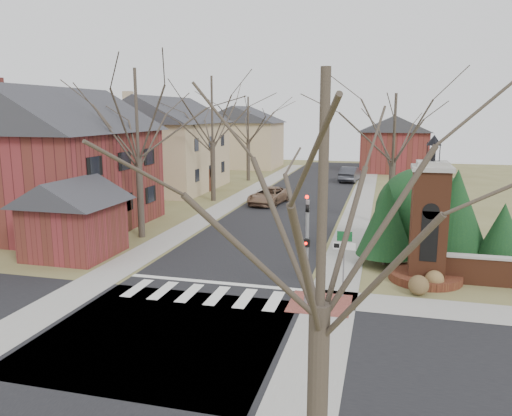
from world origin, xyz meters
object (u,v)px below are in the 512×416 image
(brick_gate_monument, at_px, (428,233))
(distant_car, at_px, (350,174))
(traffic_signal_pole, at_px, (307,242))
(sign_post, at_px, (344,251))
(pickup_truck, at_px, (269,196))

(brick_gate_monument, distance_m, distant_car, 32.50)
(traffic_signal_pole, xyz_separation_m, sign_post, (1.29, 1.41, -0.64))
(traffic_signal_pole, relative_size, brick_gate_monument, 0.69)
(brick_gate_monument, relative_size, pickup_truck, 1.30)
(pickup_truck, relative_size, distant_car, 1.02)
(distant_car, bearing_deg, pickup_truck, 76.39)
(sign_post, height_order, distant_car, sign_post)
(brick_gate_monument, distance_m, pickup_truck, 19.99)
(sign_post, bearing_deg, pickup_truck, 111.38)
(sign_post, xyz_separation_m, distant_car, (-2.19, 34.99, -1.14))
(brick_gate_monument, xyz_separation_m, pickup_truck, (-11.07, 16.57, -1.47))
(pickup_truck, xyz_separation_m, distant_car, (5.47, 15.41, 0.12))
(pickup_truck, bearing_deg, traffic_signal_pole, -65.61)
(pickup_truck, bearing_deg, distant_car, 77.96)
(sign_post, relative_size, distant_car, 0.56)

